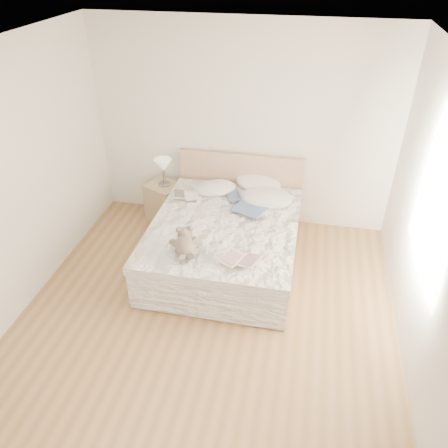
{
  "coord_description": "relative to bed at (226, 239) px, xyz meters",
  "views": [
    {
      "loc": [
        0.87,
        -3.12,
        3.45
      ],
      "look_at": [
        0.01,
        1.05,
        0.62
      ],
      "focal_mm": 35.0,
      "sensor_mm": 36.0,
      "label": 1
    }
  ],
  "objects": [
    {
      "name": "wall_back",
      "position": [
        0.0,
        1.06,
        1.04
      ],
      "size": [
        4.0,
        0.02,
        2.7
      ],
      "primitive_type": "cube",
      "color": "silver",
      "rests_on": "ground"
    },
    {
      "name": "childrens_book",
      "position": [
        0.32,
        -0.78,
        0.32
      ],
      "size": [
        0.46,
        0.39,
        0.03
      ],
      "primitive_type": "cube",
      "rotation": [
        0.0,
        0.0,
        -0.38
      ],
      "color": "beige",
      "rests_on": "bed"
    },
    {
      "name": "photo_book",
      "position": [
        -0.62,
        0.4,
        0.32
      ],
      "size": [
        0.41,
        0.34,
        0.03
      ],
      "primitive_type": "cube",
      "rotation": [
        0.0,
        0.0,
        0.34
      ],
      "color": "silver",
      "rests_on": "bed"
    },
    {
      "name": "table_lamp",
      "position": [
        -1.02,
        0.75,
        0.53
      ],
      "size": [
        0.3,
        0.3,
        0.38
      ],
      "color": "#4A4540",
      "rests_on": "nightstand"
    },
    {
      "name": "blouse",
      "position": [
        0.29,
        0.35,
        0.32
      ],
      "size": [
        0.79,
        0.81,
        0.02
      ],
      "primitive_type": null,
      "rotation": [
        0.0,
        0.0,
        -0.38
      ],
      "color": "#34486A",
      "rests_on": "bed"
    },
    {
      "name": "pillow_left",
      "position": [
        -0.28,
        0.66,
        0.33
      ],
      "size": [
        0.66,
        0.59,
        0.16
      ],
      "primitive_type": "ellipsoid",
      "rotation": [
        0.0,
        0.0,
        0.45
      ],
      "color": "white",
      "rests_on": "bed"
    },
    {
      "name": "nightstand",
      "position": [
        -1.04,
        0.74,
        -0.03
      ],
      "size": [
        0.57,
        0.55,
        0.56
      ],
      "primitive_type": "cube",
      "rotation": [
        0.0,
        0.0,
        -0.41
      ],
      "color": "#9E8A62",
      "rests_on": "floor"
    },
    {
      "name": "wall_right",
      "position": [
        2.0,
        -1.19,
        1.04
      ],
      "size": [
        0.02,
        4.5,
        2.7
      ],
      "primitive_type": "cube",
      "color": "silver",
      "rests_on": "ground"
    },
    {
      "name": "pillow_right",
      "position": [
        0.42,
        0.54,
        0.33
      ],
      "size": [
        0.68,
        0.48,
        0.2
      ],
      "primitive_type": "ellipsoid",
      "rotation": [
        0.0,
        0.0,
        -0.01
      ],
      "color": "silver",
      "rests_on": "bed"
    },
    {
      "name": "window",
      "position": [
        1.99,
        -0.89,
        1.14
      ],
      "size": [
        0.02,
        1.3,
        1.1
      ],
      "primitive_type": "cube",
      "color": "white",
      "rests_on": "wall_right"
    },
    {
      "name": "ceiling",
      "position": [
        0.0,
        -1.19,
        2.39
      ],
      "size": [
        4.0,
        4.5,
        0.0
      ],
      "primitive_type": "cube",
      "color": "white",
      "rests_on": "ground"
    },
    {
      "name": "teddy_bear",
      "position": [
        -0.29,
        -0.78,
        0.34
      ],
      "size": [
        0.39,
        0.45,
        0.2
      ],
      "primitive_type": null,
      "rotation": [
        0.0,
        0.0,
        0.38
      ],
      "color": "#6A5B4F",
      "rests_on": "bed"
    },
    {
      "name": "pillow_middle",
      "position": [
        0.27,
        0.91,
        0.33
      ],
      "size": [
        0.79,
        0.69,
        0.2
      ],
      "primitive_type": "ellipsoid",
      "rotation": [
        0.0,
        0.0,
        -0.42
      ],
      "color": "white",
      "rests_on": "bed"
    },
    {
      "name": "floor",
      "position": [
        0.0,
        -1.19,
        -0.31
      ],
      "size": [
        4.0,
        4.5,
        0.0
      ],
      "primitive_type": "cube",
      "color": "brown",
      "rests_on": "ground"
    },
    {
      "name": "bed",
      "position": [
        0.0,
        0.0,
        0.0
      ],
      "size": [
        1.72,
        2.14,
        1.0
      ],
      "color": "tan",
      "rests_on": "floor"
    }
  ]
}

